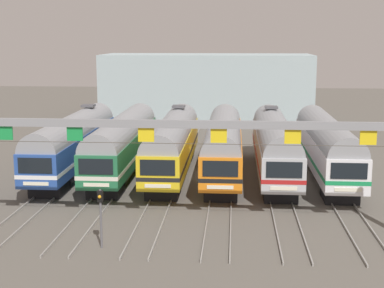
# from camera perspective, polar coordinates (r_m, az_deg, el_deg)

# --- Properties ---
(ground_plane) EXTENTS (160.00, 160.00, 0.00)m
(ground_plane) POSITION_cam_1_polar(r_m,az_deg,el_deg) (45.81, 0.59, -3.16)
(ground_plane) COLOR #5B564F
(track_bed) EXTENTS (21.76, 70.00, 0.15)m
(track_bed) POSITION_cam_1_polar(r_m,az_deg,el_deg) (62.41, 1.60, 0.66)
(track_bed) COLOR gray
(track_bed) RESTS_ON ground
(commuter_train_blue) EXTENTS (2.88, 18.06, 5.05)m
(commuter_train_blue) POSITION_cam_1_polar(r_m,az_deg,el_deg) (46.98, -11.83, 0.31)
(commuter_train_blue) COLOR #284C9E
(commuter_train_blue) RESTS_ON ground
(commuter_train_green) EXTENTS (2.88, 18.06, 4.77)m
(commuter_train_green) POSITION_cam_1_polar(r_m,az_deg,el_deg) (46.02, -6.98, 0.24)
(commuter_train_green) COLOR #236B42
(commuter_train_green) RESTS_ON ground
(commuter_train_yellow) EXTENTS (2.88, 18.06, 5.05)m
(commuter_train_yellow) POSITION_cam_1_polar(r_m,az_deg,el_deg) (45.42, -1.96, 0.18)
(commuter_train_yellow) COLOR gold
(commuter_train_yellow) RESTS_ON ground
(commuter_train_orange) EXTENTS (2.88, 18.06, 4.77)m
(commuter_train_orange) POSITION_cam_1_polar(r_m,az_deg,el_deg) (45.16, 3.16, 0.11)
(commuter_train_orange) COLOR orange
(commuter_train_orange) RESTS_ON ground
(commuter_train_stainless) EXTENTS (2.88, 18.06, 5.05)m
(commuter_train_stainless) POSITION_cam_1_polar(r_m,az_deg,el_deg) (45.27, 8.29, 0.04)
(commuter_train_stainless) COLOR #B2B5BA
(commuter_train_stainless) RESTS_ON ground
(commuter_train_white) EXTENTS (2.88, 18.06, 4.77)m
(commuter_train_white) POSITION_cam_1_polar(r_m,az_deg,el_deg) (45.73, 13.36, -0.04)
(commuter_train_white) COLOR white
(commuter_train_white) RESTS_ON ground
(catenary_gantry) EXTENTS (25.49, 0.44, 6.97)m
(catenary_gantry) POSITION_cam_1_polar(r_m,az_deg,el_deg) (31.52, -0.98, 0.38)
(catenary_gantry) COLOR gray
(catenary_gantry) RESTS_ON ground
(yard_signal_mast) EXTENTS (0.28, 0.35, 3.19)m
(yard_signal_mast) POSITION_cam_1_polar(r_m,az_deg,el_deg) (30.22, -9.18, -6.32)
(yard_signal_mast) COLOR #59595E
(yard_signal_mast) RESTS_ON ground
(maintenance_building) EXTENTS (28.38, 10.00, 8.61)m
(maintenance_building) POSITION_cam_1_polar(r_m,az_deg,el_deg) (78.74, 1.50, 5.87)
(maintenance_building) COLOR #9EB2B7
(maintenance_building) RESTS_ON ground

